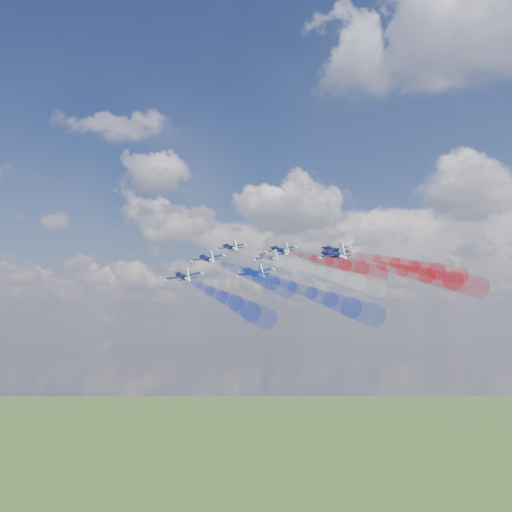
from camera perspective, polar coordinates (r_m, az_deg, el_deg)
The scene contains 16 objects.
jet_lead at distance 159.22m, azimuth -2.63°, elevation 0.89°, with size 9.07×11.33×3.02m, color black, non-canonical shape.
trail_lead at distance 137.29m, azimuth 1.21°, elevation -0.19°, with size 3.78×38.44×3.78m, color white, non-canonical shape.
jet_inner_left at distance 143.12m, azimuth -4.98°, elevation -0.27°, with size 9.07×11.33×3.02m, color black, non-canonical shape.
trail_inner_left at distance 120.87m, azimuth -1.05°, elevation -1.71°, with size 3.78×38.44×3.78m, color #1733C8, non-canonical shape.
jet_inner_right at distance 150.48m, azimuth 2.41°, elevation 0.61°, with size 9.07×11.33×3.02m, color black, non-canonical shape.
trail_inner_right at distance 129.62m, azimuth 7.32°, elevation -0.58°, with size 3.78×38.44×3.78m, color red, non-canonical shape.
jet_outer_left at distance 129.16m, azimuth -7.37°, elevation -2.07°, with size 9.07×11.33×3.02m, color black, non-canonical shape.
trail_outer_left at distance 106.70m, azimuth -3.43°, elevation -4.09°, with size 3.78×38.44×3.78m, color #1733C8, non-canonical shape.
jet_center_third at distance 138.10m, azimuth 1.27°, elevation -0.11°, with size 9.07×11.33×3.02m, color black, non-canonical shape.
trail_center_third at distance 117.09m, azimuth 6.51°, elevation -1.56°, with size 3.78×38.44×3.78m, color white, non-canonical shape.
jet_outer_right at distance 144.89m, azimuth 7.79°, elevation 0.62°, with size 9.07×11.33×3.02m, color black, non-canonical shape.
trail_outer_right at distance 125.38m, azimuth 13.77°, elevation -0.62°, with size 3.78×38.44×3.78m, color red, non-canonical shape.
jet_rear_left at distance 122.75m, azimuth -0.24°, elevation -1.71°, with size 9.07×11.33×3.02m, color black, non-canonical shape.
trail_rear_left at distance 101.60m, azimuth 5.49°, elevation -3.72°, with size 3.78×38.44×3.78m, color #1733C8, non-canonical shape.
jet_rear_right at distance 130.65m, azimuth 7.79°, elevation 0.08°, with size 9.07×11.33×3.02m, color black, non-canonical shape.
trail_rear_right at distance 111.26m, azimuth 14.53°, elevation -1.41°, with size 3.78×38.44×3.78m, color red, non-canonical shape.
Camera 1 is at (59.35, -126.23, 113.05)m, focal length 39.82 mm.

